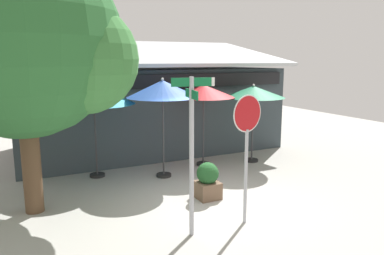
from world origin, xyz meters
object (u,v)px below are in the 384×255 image
(patio_umbrella_royal_blue_center, at_px, (163,90))
(shade_tree, at_px, (31,42))
(sidewalk_planter, at_px, (208,181))
(street_sign_post, at_px, (192,143))
(patio_umbrella_crimson_right, at_px, (204,92))
(patio_umbrella_teal_left, at_px, (93,96))
(patio_umbrella_forest_green_far_right, at_px, (254,93))
(stop_sign, at_px, (247,135))

(patio_umbrella_royal_blue_center, bearing_deg, shade_tree, -161.45)
(patio_umbrella_royal_blue_center, xyz_separation_m, sidewalk_planter, (0.33, -2.09, -2.11))
(sidewalk_planter, bearing_deg, shade_tree, 165.82)
(shade_tree, bearing_deg, street_sign_post, -45.00)
(patio_umbrella_crimson_right, bearing_deg, shade_tree, -161.51)
(street_sign_post, distance_m, patio_umbrella_crimson_right, 4.91)
(sidewalk_planter, bearing_deg, patio_umbrella_teal_left, 125.21)
(patio_umbrella_teal_left, height_order, sidewalk_planter, patio_umbrella_teal_left)
(patio_umbrella_crimson_right, xyz_separation_m, sidewalk_planter, (-1.28, -2.62, -1.94))
(patio_umbrella_teal_left, xyz_separation_m, patio_umbrella_forest_green_far_right, (5.04, -0.67, -0.05))
(shade_tree, bearing_deg, patio_umbrella_teal_left, 50.63)
(street_sign_post, xyz_separation_m, patio_umbrella_crimson_right, (2.49, 4.20, 0.53))
(patio_umbrella_royal_blue_center, distance_m, sidewalk_planter, 2.99)
(patio_umbrella_teal_left, relative_size, patio_umbrella_forest_green_far_right, 1.04)
(street_sign_post, distance_m, patio_umbrella_teal_left, 4.65)
(street_sign_post, distance_m, shade_tree, 4.04)
(sidewalk_planter, bearing_deg, patio_umbrella_royal_blue_center, 98.86)
(patio_umbrella_teal_left, bearing_deg, patio_umbrella_forest_green_far_right, -7.53)
(patio_umbrella_royal_blue_center, height_order, shade_tree, shade_tree)
(street_sign_post, relative_size, sidewalk_planter, 3.38)
(street_sign_post, height_order, stop_sign, street_sign_post)
(patio_umbrella_royal_blue_center, bearing_deg, street_sign_post, -103.63)
(patio_umbrella_royal_blue_center, xyz_separation_m, patio_umbrella_forest_green_far_right, (3.28, 0.20, -0.23))
(sidewalk_planter, bearing_deg, patio_umbrella_forest_green_far_right, 37.84)
(street_sign_post, height_order, patio_umbrella_royal_blue_center, street_sign_post)
(patio_umbrella_forest_green_far_right, xyz_separation_m, shade_tree, (-6.69, -1.35, 1.43))
(stop_sign, distance_m, patio_umbrella_crimson_right, 4.41)
(street_sign_post, height_order, patio_umbrella_forest_green_far_right, street_sign_post)
(patio_umbrella_crimson_right, bearing_deg, street_sign_post, -120.66)
(shade_tree, bearing_deg, patio_umbrella_forest_green_far_right, 11.38)
(patio_umbrella_crimson_right, xyz_separation_m, patio_umbrella_forest_green_far_right, (1.68, -0.33, -0.06))
(patio_umbrella_teal_left, bearing_deg, street_sign_post, -79.12)
(patio_umbrella_forest_green_far_right, relative_size, sidewalk_planter, 2.85)
(patio_umbrella_forest_green_far_right, bearing_deg, patio_umbrella_crimson_right, 168.85)
(patio_umbrella_crimson_right, relative_size, shade_tree, 0.45)
(patio_umbrella_crimson_right, bearing_deg, patio_umbrella_royal_blue_center, -161.63)
(patio_umbrella_forest_green_far_right, distance_m, sidewalk_planter, 4.18)
(patio_umbrella_teal_left, bearing_deg, stop_sign, -64.94)
(patio_umbrella_royal_blue_center, xyz_separation_m, shade_tree, (-3.42, -1.15, 1.20))
(street_sign_post, relative_size, patio_umbrella_crimson_right, 1.15)
(street_sign_post, xyz_separation_m, shade_tree, (-2.53, 2.52, 1.89))
(patio_umbrella_teal_left, xyz_separation_m, sidewalk_planter, (2.09, -2.96, -1.93))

